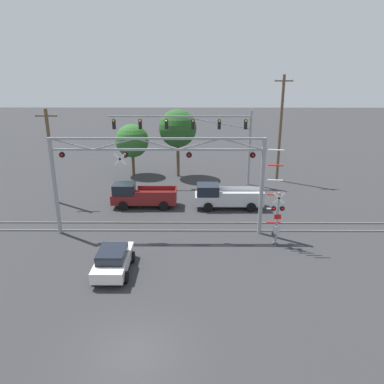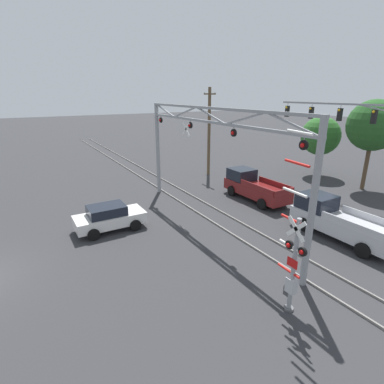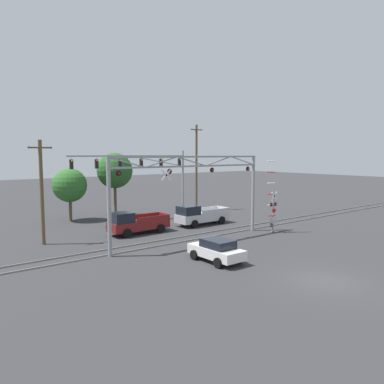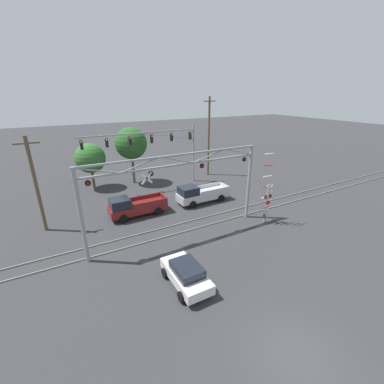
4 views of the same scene
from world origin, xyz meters
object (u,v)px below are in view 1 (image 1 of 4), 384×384
Objects in this scene: crossing_signal_mast at (276,216)px; sedan_waiting at (113,260)px; pickup_truck_following at (225,197)px; utility_pole_left at (51,155)px; crossing_gantry at (158,170)px; pickup_truck_lead at (140,196)px; utility_pole_right at (280,128)px; traffic_signal_span at (206,131)px; background_tree_beyond_span at (178,129)px; background_tree_far_left_verge at (132,141)px.

sedan_waiting is (-10.05, -3.70, -1.27)m from crossing_signal_mast.
utility_pole_left is at bearing 175.01° from pickup_truck_following.
crossing_signal_mast reaches higher than sedan_waiting.
crossing_gantry is 6.82m from pickup_truck_lead.
pickup_truck_lead is (-9.94, 7.07, -1.09)m from crossing_signal_mast.
utility_pole_right is at bearing 18.16° from utility_pole_left.
pickup_truck_lead is (-5.68, -6.37, -4.45)m from traffic_signal_span.
pickup_truck_lead is at bearing 89.45° from sedan_waiting.
crossing_gantry is 1.05× the size of traffic_signal_span.
utility_pole_right reaches higher than crossing_signal_mast.
background_tree_beyond_span is (10.38, 8.42, 0.98)m from utility_pole_left.
background_tree_far_left_verge is (-15.34, 2.09, -1.70)m from utility_pole_right.
sedan_waiting is at bearing -98.20° from background_tree_beyond_span.
crossing_gantry is 14.85m from background_tree_beyond_span.
sedan_waiting is 21.03m from background_tree_far_left_verge.
utility_pole_right reaches higher than traffic_signal_span.
sedan_waiting is (-2.16, -5.40, -3.86)m from crossing_gantry.
background_tree_beyond_span reaches higher than crossing_gantry.
crossing_signal_mast is 10.78m from sedan_waiting.
traffic_signal_span is 8.75m from background_tree_far_left_verge.
crossing_signal_mast is 20.94m from background_tree_far_left_verge.
traffic_signal_span is at bearing 21.95° from utility_pole_left.
crossing_signal_mast is at bearing -24.83° from utility_pole_left.
utility_pole_right is (20.78, 6.82, 1.27)m from utility_pole_left.
traffic_signal_span is at bearing 102.10° from pickup_truck_following.
background_tree_far_left_verge is (-2.13, 9.94, 2.80)m from pickup_truck_lead.
crossing_signal_mast is at bearing 20.21° from sedan_waiting.
pickup_truck_following is 15.08m from utility_pole_left.
crossing_signal_mast is 0.47× the size of traffic_signal_span.
pickup_truck_lead is 0.51× the size of utility_pole_right.
pickup_truck_following is 12.75m from sedan_waiting.
sedan_waiting is at bearing -159.79° from crossing_signal_mast.
background_tree_far_left_verge is at bearing 155.46° from traffic_signal_span.
traffic_signal_span is 2.49× the size of background_tree_far_left_verge.
background_tree_beyond_span reaches higher than pickup_truck_lead.
utility_pole_left is 13.41m from background_tree_beyond_span.
traffic_signal_span is 1.93× the size of background_tree_beyond_span.
crossing_gantry is 2.24× the size of crossing_signal_mast.
pickup_truck_lead is at bearing -131.71° from traffic_signal_span.
traffic_signal_span reaches higher than crossing_signal_mast.
pickup_truck_following is at bearing -2.01° from pickup_truck_lead.
pickup_truck_lead is 1.38× the size of sedan_waiting.
crossing_signal_mast is 18.27m from background_tree_beyond_span.
background_tree_beyond_span reaches higher than sedan_waiting.
crossing_signal_mast is 1.65× the size of sedan_waiting.
crossing_gantry is at bearing -130.16° from utility_pole_right.
pickup_truck_following is 0.70× the size of utility_pole_left.
sedan_waiting is at bearing -108.65° from traffic_signal_span.
crossing_signal_mast is at bearing -102.35° from utility_pole_right.
background_tree_beyond_span is at bearing 133.00° from traffic_signal_span.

